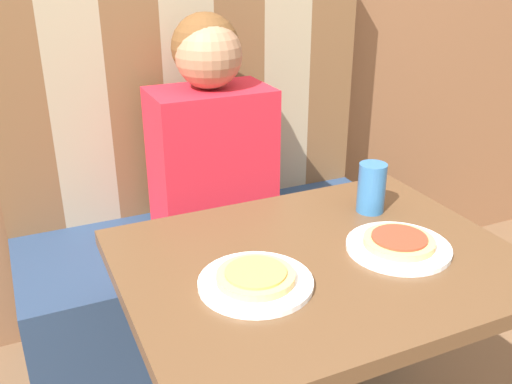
# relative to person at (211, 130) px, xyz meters

# --- Properties ---
(booth_seat) EXTENTS (1.23, 0.55, 0.47)m
(booth_seat) POSITION_rel_person_xyz_m (0.00, -0.00, -0.56)
(booth_seat) COLOR navy
(booth_seat) RESTS_ON ground_plane
(booth_backrest) EXTENTS (1.23, 0.09, 0.78)m
(booth_backrest) POSITION_rel_person_xyz_m (-0.00, 0.23, 0.07)
(booth_backrest) COLOR brown
(booth_backrest) RESTS_ON booth_seat
(dining_table) EXTENTS (0.83, 0.64, 0.71)m
(dining_table) POSITION_rel_person_xyz_m (0.00, -0.66, -0.20)
(dining_table) COLOR brown
(dining_table) RESTS_ON ground_plane
(person) EXTENTS (0.36, 0.24, 0.66)m
(person) POSITION_rel_person_xyz_m (0.00, 0.00, 0.00)
(person) COLOR red
(person) RESTS_ON booth_seat
(plate_left) EXTENTS (0.22, 0.22, 0.01)m
(plate_left) POSITION_rel_person_xyz_m (-0.17, -0.70, -0.09)
(plate_left) COLOR white
(plate_left) RESTS_ON dining_table
(plate_right) EXTENTS (0.22, 0.22, 0.01)m
(plate_right) POSITION_rel_person_xyz_m (0.17, -0.70, -0.09)
(plate_right) COLOR white
(plate_right) RESTS_ON dining_table
(pizza_left) EXTENTS (0.15, 0.15, 0.02)m
(pizza_left) POSITION_rel_person_xyz_m (-0.17, -0.70, -0.07)
(pizza_left) COLOR tan
(pizza_left) RESTS_ON plate_left
(pizza_right) EXTENTS (0.15, 0.15, 0.02)m
(pizza_right) POSITION_rel_person_xyz_m (0.17, -0.70, -0.07)
(pizza_right) COLOR tan
(pizza_right) RESTS_ON plate_right
(drinking_cup) EXTENTS (0.07, 0.07, 0.12)m
(drinking_cup) POSITION_rel_person_xyz_m (0.23, -0.51, -0.03)
(drinking_cup) COLOR #2D669E
(drinking_cup) RESTS_ON dining_table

